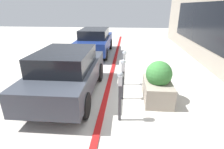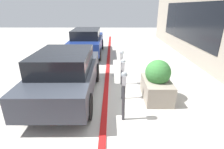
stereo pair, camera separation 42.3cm
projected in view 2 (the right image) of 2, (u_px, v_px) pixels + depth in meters
The scene contains 8 objects.
ground_plane at pixel (108, 99), 5.68m from camera, with size 40.00×40.00×0.00m, color beige.
curb_strip at pixel (105, 98), 5.67m from camera, with size 24.50×0.16×0.04m.
parking_meter_nearest at pixel (124, 89), 4.30m from camera, with size 0.19×0.16×1.35m.
parking_meter_second at pixel (123, 72), 5.35m from camera, with size 0.18×0.15×1.32m.
parking_meter_middle at pixel (122, 60), 6.37m from camera, with size 0.19×0.16×1.32m.
planter_box at pixel (157, 82), 5.51m from camera, with size 1.36×0.82×1.29m.
parked_car_middle at pixel (66, 73), 5.52m from camera, with size 4.06×1.86×1.55m.
parked_car_rear at pixel (87, 41), 10.58m from camera, with size 4.42×1.79×1.55m.
Camera 2 is at (-5.00, -0.14, 2.80)m, focal length 28.00 mm.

